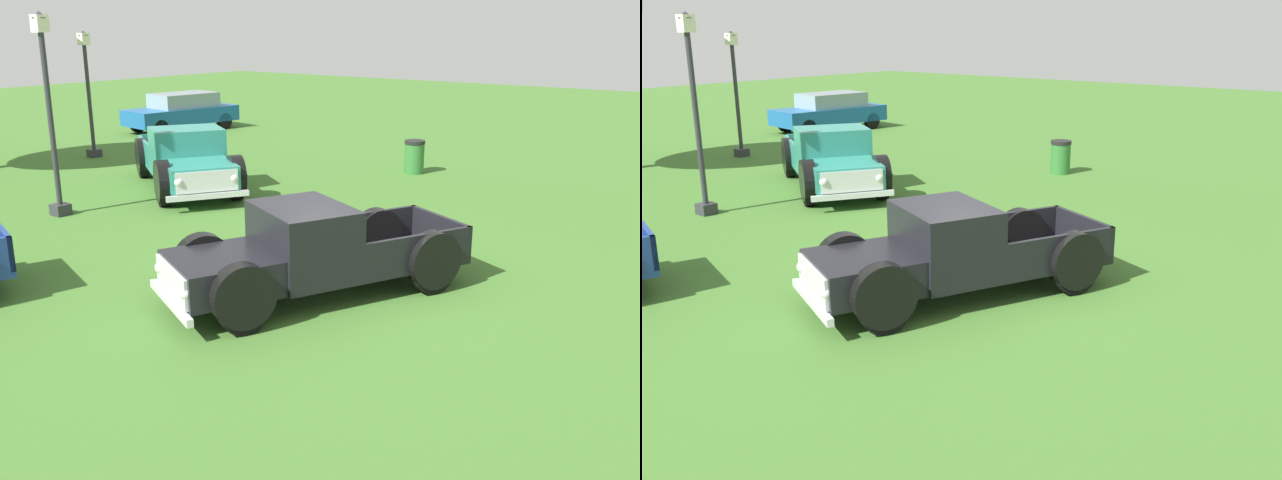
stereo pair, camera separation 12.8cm
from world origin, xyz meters
The scene contains 7 objects.
ground_plane centered at (0.00, 0.00, 0.00)m, with size 80.00×80.00×0.00m, color #3D6B28.
pickup_truck_foreground centered at (-0.60, 0.06, 0.71)m, with size 5.12×3.53×1.48m.
pickup_truck_behind_left centered at (3.46, 7.03, 0.77)m, with size 4.32×5.45×1.61m.
sedan_distant_a centered at (10.67, 15.28, 0.79)m, with size 4.69×2.43×1.50m.
lamp_post_near centered at (4.91, 13.11, 2.07)m, with size 0.36×0.36×3.94m.
lamp_post_far centered at (0.03, 7.53, 2.30)m, with size 0.36×0.36×4.39m.
trash_can centered at (8.94, 3.54, 0.48)m, with size 0.59×0.59×0.95m.
Camera 1 is at (-8.59, -6.44, 4.12)m, focal length 39.38 mm.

